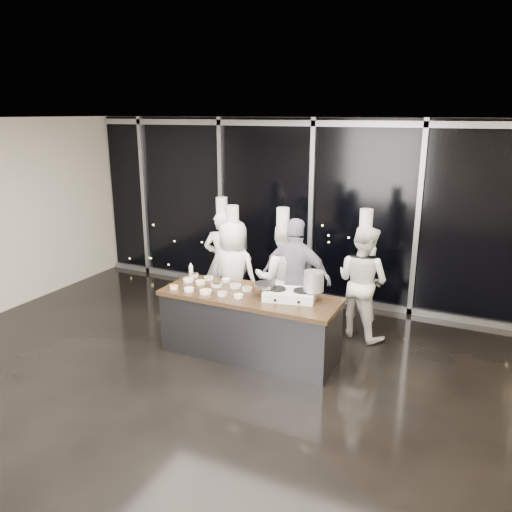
{
  "coord_description": "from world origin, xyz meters",
  "views": [
    {
      "loc": [
        2.78,
        -4.81,
        3.28
      ],
      "look_at": [
        -0.04,
        1.2,
        1.36
      ],
      "focal_mm": 35.0,
      "sensor_mm": 36.0,
      "label": 1
    }
  ],
  "objects": [
    {
      "name": "frying_pan",
      "position": [
        0.21,
        0.92,
        1.06
      ],
      "size": [
        0.51,
        0.33,
        0.05
      ],
      "rotation": [
        0.0,
        0.0,
        0.2
      ],
      "color": "gray",
      "rests_on": "stove"
    },
    {
      "name": "stove",
      "position": [
        0.55,
        0.97,
        0.96
      ],
      "size": [
        0.73,
        0.54,
        0.14
      ],
      "rotation": [
        0.0,
        0.0,
        0.2
      ],
      "color": "silver",
      "rests_on": "demo_counter"
    },
    {
      "name": "demo_counter",
      "position": [
        0.0,
        0.9,
        0.45
      ],
      "size": [
        2.46,
        0.86,
        0.9
      ],
      "color": "#343439",
      "rests_on": "ground"
    },
    {
      "name": "stock_pot",
      "position": [
        0.86,
        1.05,
        1.17
      ],
      "size": [
        0.31,
        0.31,
        0.26
      ],
      "primitive_type": "cylinder",
      "rotation": [
        0.0,
        0.0,
        0.2
      ],
      "color": "silver",
      "rests_on": "stove"
    },
    {
      "name": "ground",
      "position": [
        0.0,
        0.0,
        0.0
      ],
      "size": [
        9.0,
        9.0,
        0.0
      ],
      "primitive_type": "plane",
      "color": "black",
      "rests_on": "ground"
    },
    {
      "name": "chef_right",
      "position": [
        1.24,
        2.19,
        0.87
      ],
      "size": [
        1.02,
        0.91,
        1.95
      ],
      "rotation": [
        0.0,
        0.0,
        2.77
      ],
      "color": "white",
      "rests_on": "ground"
    },
    {
      "name": "chef_far_left",
      "position": [
        -1.16,
        2.27,
        0.88
      ],
      "size": [
        0.73,
        0.6,
        1.94
      ],
      "rotation": [
        0.0,
        0.0,
        3.49
      ],
      "color": "white",
      "rests_on": "ground"
    },
    {
      "name": "prep_bowls",
      "position": [
        -0.62,
        0.96,
        0.93
      ],
      "size": [
        1.15,
        0.7,
        0.05
      ],
      "color": "silver",
      "rests_on": "demo_counter"
    },
    {
      "name": "squeeze_bottle",
      "position": [
        -1.14,
        1.24,
        1.0
      ],
      "size": [
        0.06,
        0.06,
        0.21
      ],
      "color": "white",
      "rests_on": "demo_counter"
    },
    {
      "name": "chef_center",
      "position": [
        0.09,
        1.85,
        0.86
      ],
      "size": [
        1.01,
        0.91,
        1.94
      ],
      "rotation": [
        0.0,
        0.0,
        3.52
      ],
      "color": "white",
      "rests_on": "ground"
    },
    {
      "name": "room_shell",
      "position": [
        0.18,
        0.0,
        2.25
      ],
      "size": [
        9.02,
        7.02,
        3.21
      ],
      "color": "beige",
      "rests_on": "ground"
    },
    {
      "name": "guest",
      "position": [
        0.33,
        1.79,
        0.91
      ],
      "size": [
        1.09,
        0.51,
        1.81
      ],
      "rotation": [
        0.0,
        0.0,
        3.2
      ],
      "color": "#15153C",
      "rests_on": "ground"
    },
    {
      "name": "window_wall",
      "position": [
        0.0,
        3.43,
        1.6
      ],
      "size": [
        8.9,
        0.11,
        3.2
      ],
      "color": "black",
      "rests_on": "ground"
    },
    {
      "name": "chef_left",
      "position": [
        -0.7,
        1.76,
        0.86
      ],
      "size": [
        0.87,
        0.6,
        1.92
      ],
      "rotation": [
        0.0,
        0.0,
        3.06
      ],
      "color": "white",
      "rests_on": "ground"
    }
  ]
}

